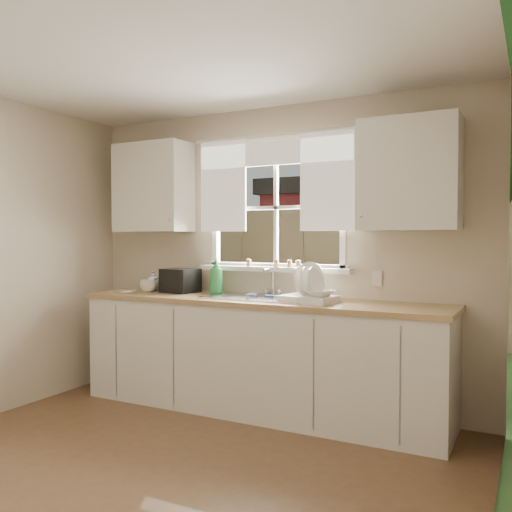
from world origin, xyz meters
The scene contains 21 objects.
ground centered at (0.00, 0.00, 0.00)m, with size 4.00×4.00×0.00m, color brown.
room_walls centered at (0.00, -0.07, 1.24)m, with size 3.62×4.02×2.50m.
ceiling centered at (0.00, 0.00, 2.50)m, with size 3.60×4.00×0.02m, color silver.
window centered at (0.00, 2.00, 1.49)m, with size 1.38×0.16×1.06m.
curtains centered at (0.00, 1.95, 1.93)m, with size 1.50×0.03×0.81m.
base_cabinets centered at (0.00, 1.68, 0.43)m, with size 3.00×0.62×0.87m, color silver.
countertop centered at (0.00, 1.68, 0.89)m, with size 3.04×0.65×0.04m, color tan.
upper_cabinet_left centered at (-1.15, 1.82, 1.85)m, with size 0.70×0.33×0.80m, color silver.
upper_cabinet_right centered at (1.15, 1.82, 1.85)m, with size 0.70×0.33×0.80m, color silver.
wall_outlet centered at (0.88, 1.99, 1.08)m, with size 0.08×0.01×0.12m, color beige.
sill_jars centered at (0.05, 1.94, 1.18)m, with size 0.50×0.04×0.06m.
backyard centered at (0.58, 8.42, 3.46)m, with size 20.00×10.00×6.13m.
sink centered at (0.00, 1.71, 0.84)m, with size 0.88×0.52×0.40m.
dish_rack centered at (0.46, 1.64, 0.98)m, with size 0.43×0.35×0.30m.
bowl centered at (0.57, 1.59, 0.99)m, with size 0.19×0.19×0.05m, color white.
soap_bottle_a centered at (-0.46, 1.80, 1.06)m, with size 0.12×0.12×0.31m, color #297D3E.
soap_bottle_b centered at (-1.11, 1.78, 1.00)m, with size 0.08×0.08×0.18m, color #2F4EB3.
soap_bottle_c centered at (-1.12, 1.78, 1.00)m, with size 0.14×0.14×0.18m, color beige.
saucer centered at (-1.30, 1.63, 0.92)m, with size 0.16×0.16×0.01m, color silver.
cup centered at (-1.08, 1.65, 0.97)m, with size 0.14×0.14×0.11m, color beige.
black_appliance centered at (-0.82, 1.78, 1.02)m, with size 0.29×0.25×0.21m, color black.
Camera 1 is at (1.97, -2.15, 1.40)m, focal length 38.00 mm.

